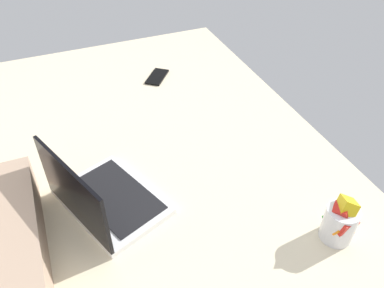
{
  "coord_description": "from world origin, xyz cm",
  "views": [
    {
      "loc": [
        -102.12,
        17.66,
        108.18
      ],
      "look_at": [
        -8.96,
        -20.72,
        24.0
      ],
      "focal_mm": 36.35,
      "sensor_mm": 36.0,
      "label": 1
    }
  ],
  "objects": [
    {
      "name": "bed_mattress",
      "position": [
        0.0,
        0.0,
        9.0
      ],
      "size": [
        180.0,
        140.0,
        18.0
      ],
      "primitive_type": "cube",
      "color": "beige",
      "rests_on": "ground"
    },
    {
      "name": "snack_cup",
      "position": [
        -55.14,
        -45.21,
        24.21
      ],
      "size": [
        9.04,
        9.07,
        15.05
      ],
      "color": "silver",
      "rests_on": "bed_mattress"
    },
    {
      "name": "cell_phone",
      "position": [
        47.46,
        -26.77,
        18.4
      ],
      "size": [
        15.2,
        14.01,
        0.8
      ],
      "primitive_type": "cube",
      "rotation": [
        0.0,
        0.0,
        0.9
      ],
      "color": "black",
      "rests_on": "bed_mattress"
    },
    {
      "name": "laptop",
      "position": [
        -20.32,
        12.69,
        22.41
      ],
      "size": [
        39.11,
        33.44,
        23.0
      ],
      "rotation": [
        0.0,
        0.0,
        0.37
      ],
      "color": "silver",
      "rests_on": "bed_mattress"
    }
  ]
}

